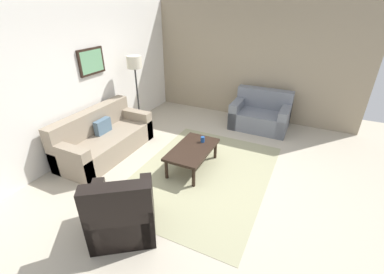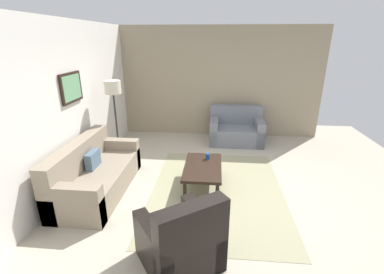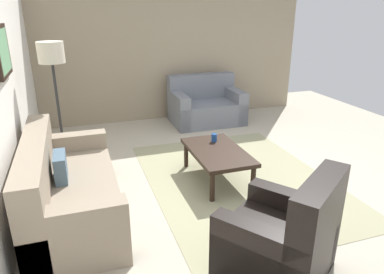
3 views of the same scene
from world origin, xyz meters
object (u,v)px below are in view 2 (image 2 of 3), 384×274
object	(u,v)px
couch_loveseat	(236,130)
armchair_leather	(182,244)
cup	(208,156)
lamp_standing	(113,96)
coffee_table	(203,169)
couch_main	(93,175)
framed_artwork	(71,88)

from	to	relation	value
couch_loveseat	armchair_leather	xyz separation A→B (m)	(-4.11, 0.85, 0.01)
cup	lamp_standing	size ratio (longest dim) A/B	0.06
coffee_table	couch_loveseat	bearing A→B (deg)	-16.90
armchair_leather	lamp_standing	distance (m)	3.41
couch_main	armchair_leather	size ratio (longest dim) A/B	1.77
lamp_standing	couch_loveseat	bearing A→B (deg)	-61.61
couch_loveseat	framed_artwork	distance (m)	3.94
couch_main	armchair_leather	distance (m)	2.26
cup	lamp_standing	distance (m)	2.24
coffee_table	framed_artwork	xyz separation A→B (m)	(0.15, 2.25, 1.34)
armchair_leather	cup	world-z (taller)	armchair_leather
couch_main	couch_loveseat	bearing A→B (deg)	-44.18
couch_main	lamp_standing	world-z (taller)	lamp_standing
coffee_table	lamp_standing	world-z (taller)	lamp_standing
cup	framed_artwork	bearing A→B (deg)	93.37
coffee_table	armchair_leather	bearing A→B (deg)	175.58
cup	couch_loveseat	bearing A→B (deg)	-17.35
coffee_table	framed_artwork	size ratio (longest dim) A/B	1.76
cup	framed_artwork	distance (m)	2.64
couch_main	coffee_table	size ratio (longest dim) A/B	1.79
couch_main	framed_artwork	world-z (taller)	framed_artwork
cup	couch_main	bearing A→B (deg)	107.05
lamp_standing	couch_main	bearing A→B (deg)	-179.95
coffee_table	cup	xyz separation A→B (m)	(0.29, -0.07, 0.10)
cup	lamp_standing	bearing A→B (deg)	71.04
couch_loveseat	lamp_standing	world-z (taller)	lamp_standing
couch_loveseat	armchair_leather	distance (m)	4.20
coffee_table	lamp_standing	distance (m)	2.33
armchair_leather	framed_artwork	bearing A→B (deg)	47.60
lamp_standing	coffee_table	bearing A→B (deg)	-117.20
couch_main	framed_artwork	xyz separation A→B (m)	(0.45, 0.40, 1.40)
couch_main	lamp_standing	distance (m)	1.67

